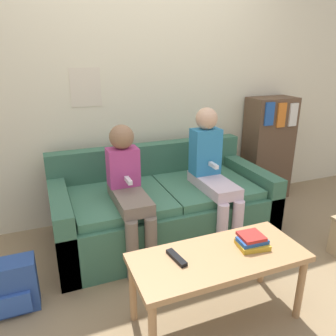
% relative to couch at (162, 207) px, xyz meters
% --- Properties ---
extents(ground_plane, '(10.00, 10.00, 0.00)m').
position_rel_couch_xyz_m(ground_plane, '(0.00, -0.57, -0.27)').
color(ground_plane, '#937A56').
extents(wall_back, '(8.00, 0.06, 2.60)m').
position_rel_couch_xyz_m(wall_back, '(-0.00, 0.55, 1.03)').
color(wall_back, beige).
rests_on(wall_back, ground_plane).
extents(couch, '(1.85, 0.91, 0.76)m').
position_rel_couch_xyz_m(couch, '(0.00, 0.00, 0.00)').
color(couch, '#38664C').
rests_on(couch, ground_plane).
extents(coffee_table, '(1.03, 0.44, 0.46)m').
position_rel_couch_xyz_m(coffee_table, '(-0.05, -1.06, 0.13)').
color(coffee_table, '#AD7F51').
rests_on(coffee_table, ground_plane).
extents(person_left, '(0.24, 0.61, 1.05)m').
position_rel_couch_xyz_m(person_left, '(-0.35, -0.21, 0.33)').
color(person_left, '#756656').
rests_on(person_left, ground_plane).
extents(person_right, '(0.24, 0.61, 1.13)m').
position_rel_couch_xyz_m(person_right, '(0.37, -0.19, 0.37)').
color(person_right, silver).
rests_on(person_right, ground_plane).
extents(tv_remote, '(0.07, 0.17, 0.02)m').
position_rel_couch_xyz_m(tv_remote, '(-0.30, -1.00, 0.20)').
color(tv_remote, black).
rests_on(tv_remote, coffee_table).
extents(book_stack, '(0.20, 0.17, 0.08)m').
position_rel_couch_xyz_m(book_stack, '(0.18, -1.05, 0.23)').
color(book_stack, gold).
rests_on(book_stack, coffee_table).
extents(bookshelf, '(0.50, 0.31, 1.12)m').
position_rel_couch_xyz_m(bookshelf, '(1.38, 0.35, 0.30)').
color(bookshelf, brown).
rests_on(bookshelf, ground_plane).
extents(backpack, '(0.31, 0.20, 0.35)m').
position_rel_couch_xyz_m(backpack, '(-1.21, -0.51, -0.10)').
color(backpack, '#284789').
rests_on(backpack, ground_plane).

